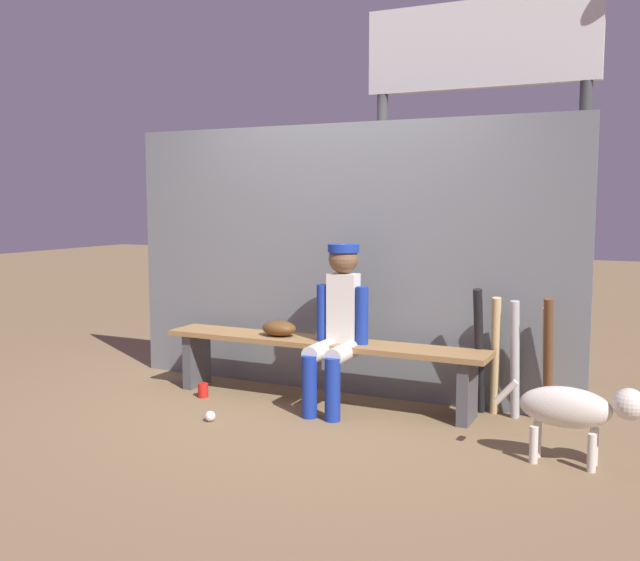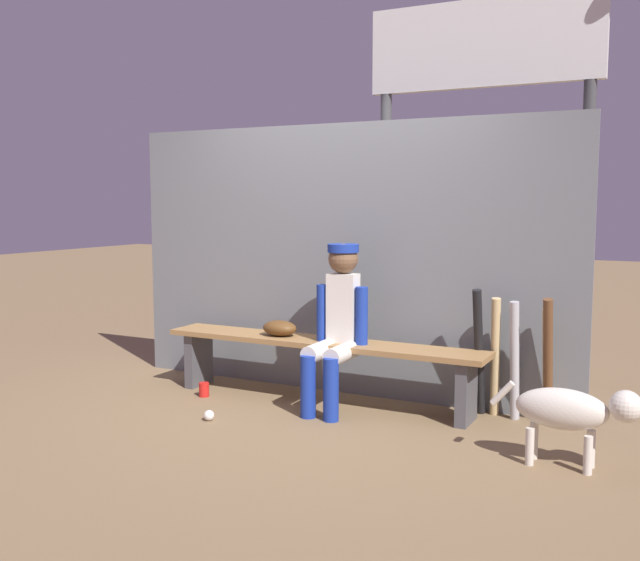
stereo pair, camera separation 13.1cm
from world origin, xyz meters
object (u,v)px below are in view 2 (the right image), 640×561
Objects in this scene: bat_aluminum_black at (479,353)px; bat_wood_dark at (548,362)px; bat_aluminum_silver at (515,361)px; bat_wood_tan at (547,366)px; baseball_glove at (280,328)px; dugout_bench at (320,354)px; cup_on_ground at (204,390)px; scoreboard at (489,94)px; dog at (572,411)px; bat_wood_natural at (495,357)px; player_seated at (336,320)px; baseball at (209,415)px; cup_on_bench at (325,333)px.

bat_aluminum_black is 1.03× the size of bat_wood_dark.
bat_wood_tan is at bearing 13.19° from bat_aluminum_silver.
dugout_bench is at bearing 0.00° from baseball_glove.
bat_wood_dark is (1.64, 0.20, 0.07)m from dugout_bench.
scoreboard reaches higher than cup_on_ground.
dog is at bearing -70.38° from bat_wood_dark.
cup_on_ground is (-2.29, -0.48, -0.37)m from bat_aluminum_silver.
bat_wood_natural is 2.24m from cup_on_ground.
scoreboard is at bearing 43.78° from cup_on_ground.
player_seated is at bearing -167.80° from bat_wood_dark.
player_seated is at bearing -165.24° from bat_wood_tan.
bat_wood_tan is at bearing 7.81° from bat_aluminum_black.
bat_wood_dark is 8.18× the size of cup_on_ground.
dog is at bearing -51.33° from bat_wood_natural.
cup_on_ground is (-0.53, -0.27, -0.49)m from baseball_glove.
baseball_glove is 1.53m from bat_aluminum_black.
scoreboard is 4.09× the size of dog.
scoreboard is at bearing 58.24° from dugout_bench.
dugout_bench is 0.98m from cup_on_ground.
baseball_glove is at bearing -172.39° from bat_wood_tan.
baseball_glove is 0.35× the size of bat_wood_tan.
dog is (2.79, -0.28, 0.28)m from cup_on_ground.
bat_wood_dark is (1.44, 0.31, -0.22)m from player_seated.
bat_aluminum_silver reaches higher than dugout_bench.
player_seated is 1.49m from bat_wood_dark.
scoreboard is at bearing 122.84° from bat_wood_tan.
dog is (1.02, -1.96, -2.09)m from scoreboard.
bat_aluminum_silver is 7.67× the size of cup_on_ground.
cup_on_bench is (0.51, 0.78, 0.50)m from baseball.
cup_on_bench is (-1.60, -0.19, 0.09)m from bat_wood_dark.
bat_wood_natural is at bearing 167.17° from bat_aluminum_silver.
bat_wood_dark is (1.99, 0.20, -0.10)m from baseball_glove.
baseball_glove is at bearing -171.34° from bat_wood_natural.
bat_wood_dark is at bearing -3.70° from bat_aluminum_silver.
bat_aluminum_silver is 2.39m from scoreboard.
bat_aluminum_black is 1.14m from cup_on_bench.
cup_on_ground is at bearing -153.03° from baseball_glove.
baseball is at bearing -50.66° from cup_on_ground.
cup_on_bench is at bearing -169.14° from bat_wood_natural.
cup_on_bench is at bearing 1.56° from baseball_glove.
dugout_bench is 2.99× the size of bat_wood_natural.
bat_aluminum_silver is 2.37m from cup_on_ground.
baseball_glove is 2.55× the size of cup_on_bench.
cup_on_bench reaches higher than dog.
scoreboard is at bearing 58.18° from baseball.
player_seated is at bearing -164.97° from bat_aluminum_silver.
baseball is (-0.67, -0.65, -0.63)m from player_seated.
player_seated is 1.31× the size of bat_aluminum_black.
bat_wood_tan is 7.29× the size of cup_on_ground.
bat_wood_dark reaches higher than baseball.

